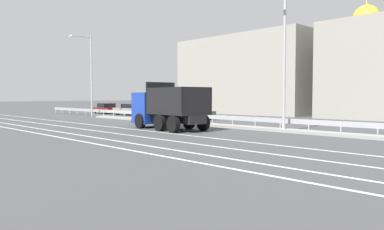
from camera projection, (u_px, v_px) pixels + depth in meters
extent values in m
plane|color=#424244|center=(191.00, 128.00, 26.23)|extent=(320.00, 320.00, 0.00)
cube|color=silver|center=(148.00, 131.00, 24.03)|extent=(60.23, 0.16, 0.01)
cube|color=silver|center=(117.00, 133.00, 22.40)|extent=(60.23, 0.16, 0.01)
cube|color=silver|center=(86.00, 136.00, 21.00)|extent=(60.23, 0.16, 0.01)
cube|color=silver|center=(62.00, 138.00, 20.06)|extent=(60.23, 0.16, 0.01)
cube|color=gray|center=(214.00, 125.00, 27.89)|extent=(33.12, 1.10, 0.18)
cube|color=#9EA0A5|center=(222.00, 117.00, 28.50)|extent=(60.23, 0.04, 0.32)
cylinder|color=#ADADB2|center=(56.00, 111.00, 50.05)|extent=(0.09, 0.09, 0.62)
cylinder|color=#ADADB2|center=(62.00, 111.00, 48.57)|extent=(0.09, 0.09, 0.62)
cylinder|color=#ADADB2|center=(70.00, 112.00, 47.08)|extent=(0.09, 0.09, 0.62)
cylinder|color=#ADADB2|center=(77.00, 112.00, 45.60)|extent=(0.09, 0.09, 0.62)
cylinder|color=#ADADB2|center=(85.00, 113.00, 44.11)|extent=(0.09, 0.09, 0.62)
cylinder|color=#ADADB2|center=(94.00, 113.00, 42.63)|extent=(0.09, 0.09, 0.62)
cylinder|color=#ADADB2|center=(104.00, 114.00, 41.14)|extent=(0.09, 0.09, 0.62)
cylinder|color=#ADADB2|center=(114.00, 114.00, 39.66)|extent=(0.09, 0.09, 0.62)
cylinder|color=#ADADB2|center=(124.00, 115.00, 38.17)|extent=(0.09, 0.09, 0.62)
cylinder|color=#ADADB2|center=(136.00, 116.00, 36.69)|extent=(0.09, 0.09, 0.62)
cylinder|color=#ADADB2|center=(149.00, 117.00, 35.20)|extent=(0.09, 0.09, 0.62)
cylinder|color=#ADADB2|center=(163.00, 118.00, 33.72)|extent=(0.09, 0.09, 0.62)
cylinder|color=#ADADB2|center=(178.00, 119.00, 32.23)|extent=(0.09, 0.09, 0.62)
cylinder|color=#ADADB2|center=(194.00, 120.00, 30.75)|extent=(0.09, 0.09, 0.62)
cylinder|color=#ADADB2|center=(213.00, 121.00, 29.26)|extent=(0.09, 0.09, 0.62)
cylinder|color=#ADADB2|center=(233.00, 122.00, 27.78)|extent=(0.09, 0.09, 0.62)
cylinder|color=#ADADB2|center=(255.00, 124.00, 26.29)|extent=(0.09, 0.09, 0.62)
cylinder|color=#ADADB2|center=(280.00, 125.00, 24.81)|extent=(0.09, 0.09, 0.62)
cylinder|color=#ADADB2|center=(309.00, 127.00, 23.32)|extent=(0.09, 0.09, 0.62)
cylinder|color=#ADADB2|center=(341.00, 129.00, 21.84)|extent=(0.09, 0.09, 0.62)
cylinder|color=#ADADB2|center=(378.00, 132.00, 20.35)|extent=(0.09, 0.09, 0.62)
cube|color=#19389E|center=(153.00, 108.00, 26.92)|extent=(2.10, 2.60, 2.19)
cube|color=black|center=(146.00, 102.00, 27.64)|extent=(0.25, 2.07, 0.83)
cube|color=black|center=(146.00, 120.00, 27.74)|extent=(0.35, 2.37, 0.24)
cube|color=black|center=(178.00, 118.00, 24.49)|extent=(4.46, 1.78, 0.53)
cube|color=black|center=(178.00, 113.00, 24.48)|extent=(4.39, 2.74, 0.12)
cube|color=black|center=(163.00, 100.00, 23.75)|extent=(4.16, 0.53, 1.63)
cube|color=black|center=(191.00, 100.00, 25.11)|extent=(4.16, 0.53, 1.63)
cube|color=black|center=(161.00, 97.00, 26.03)|extent=(0.34, 2.32, 2.04)
cube|color=black|center=(197.00, 100.00, 22.83)|extent=(0.34, 2.32, 1.63)
cylinder|color=black|center=(140.00, 121.00, 26.01)|extent=(1.07, 0.43, 1.04)
cylinder|color=black|center=(168.00, 120.00, 27.46)|extent=(1.07, 0.43, 1.04)
cylinder|color=black|center=(160.00, 123.00, 24.04)|extent=(1.07, 0.43, 1.04)
cylinder|color=black|center=(189.00, 121.00, 25.49)|extent=(1.07, 0.43, 1.04)
cylinder|color=black|center=(173.00, 124.00, 22.84)|extent=(1.07, 0.43, 1.04)
cylinder|color=black|center=(203.00, 123.00, 24.29)|extent=(1.07, 0.43, 1.04)
cylinder|color=white|center=(162.00, 120.00, 32.32)|extent=(0.16, 0.16, 0.29)
cylinder|color=black|center=(162.00, 117.00, 32.30)|extent=(0.16, 0.16, 0.29)
cylinder|color=white|center=(162.00, 114.00, 32.29)|extent=(0.16, 0.16, 0.29)
cylinder|color=black|center=(162.00, 110.00, 32.28)|extent=(0.16, 0.16, 0.29)
cylinder|color=white|center=(162.00, 107.00, 32.26)|extent=(0.16, 0.16, 0.29)
cylinder|color=#1E4CB2|center=(162.00, 101.00, 32.24)|extent=(0.68, 0.03, 0.68)
cylinder|color=white|center=(162.00, 101.00, 32.24)|extent=(0.74, 0.02, 0.74)
cylinder|color=#ADADB2|center=(92.00, 77.00, 40.72)|extent=(0.18, 0.18, 8.78)
cylinder|color=#ADADB2|center=(81.00, 36.00, 39.76)|extent=(0.15, 2.23, 0.10)
cube|color=silver|center=(71.00, 36.00, 39.01)|extent=(0.70, 0.21, 0.12)
cylinder|color=#ADADB2|center=(285.00, 47.00, 23.38)|extent=(0.18, 0.18, 10.64)
cube|color=maroon|center=(106.00, 109.00, 48.73)|extent=(4.60, 2.09, 0.49)
cube|color=black|center=(106.00, 105.00, 48.60)|extent=(1.97, 1.75, 0.55)
cylinder|color=black|center=(95.00, 111.00, 49.20)|extent=(0.61, 0.23, 0.60)
cylinder|color=black|center=(107.00, 111.00, 50.38)|extent=(0.61, 0.23, 0.60)
cylinder|color=black|center=(105.00, 112.00, 47.09)|extent=(0.61, 0.23, 0.60)
cylinder|color=black|center=(117.00, 111.00, 48.28)|extent=(0.61, 0.23, 0.60)
cube|color=gray|center=(131.00, 110.00, 44.29)|extent=(4.92, 2.10, 0.56)
cube|color=black|center=(132.00, 106.00, 44.17)|extent=(2.12, 1.71, 0.50)
cylinder|color=black|center=(117.00, 113.00, 44.69)|extent=(0.61, 0.24, 0.60)
cylinder|color=black|center=(129.00, 112.00, 45.95)|extent=(0.61, 0.24, 0.60)
cylinder|color=black|center=(133.00, 113.00, 42.67)|extent=(0.61, 0.24, 0.60)
cylinder|color=black|center=(145.00, 113.00, 43.92)|extent=(0.61, 0.24, 0.60)
cube|color=silver|center=(159.00, 112.00, 40.11)|extent=(4.43, 1.94, 0.56)
cube|color=black|center=(160.00, 107.00, 39.99)|extent=(1.89, 1.63, 0.54)
cylinder|color=black|center=(145.00, 114.00, 40.57)|extent=(0.61, 0.22, 0.60)
cylinder|color=black|center=(158.00, 114.00, 41.70)|extent=(0.61, 0.22, 0.60)
cylinder|color=black|center=(160.00, 115.00, 38.55)|extent=(0.61, 0.22, 0.60)
cylinder|color=black|center=(173.00, 115.00, 39.68)|extent=(0.61, 0.22, 0.60)
cube|color=#335B33|center=(193.00, 113.00, 36.29)|extent=(4.63, 2.29, 0.55)
cube|color=black|center=(194.00, 108.00, 36.16)|extent=(2.02, 1.85, 0.47)
cylinder|color=black|center=(177.00, 116.00, 36.81)|extent=(0.61, 0.25, 0.60)
cylinder|color=black|center=(192.00, 115.00, 37.96)|extent=(0.61, 0.25, 0.60)
cylinder|color=black|center=(195.00, 117.00, 34.65)|extent=(0.61, 0.25, 0.60)
cylinder|color=black|center=(210.00, 117.00, 35.80)|extent=(0.61, 0.25, 0.60)
cube|color=gray|center=(250.00, 76.00, 49.49)|extent=(18.86, 8.93, 9.93)
cube|color=silver|center=(365.00, 72.00, 46.54)|extent=(3.60, 3.60, 10.62)
sphere|color=gold|center=(366.00, 18.00, 46.21)|extent=(3.24, 3.24, 3.24)
cone|color=gold|center=(367.00, 3.00, 46.12)|extent=(0.30, 0.30, 1.20)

